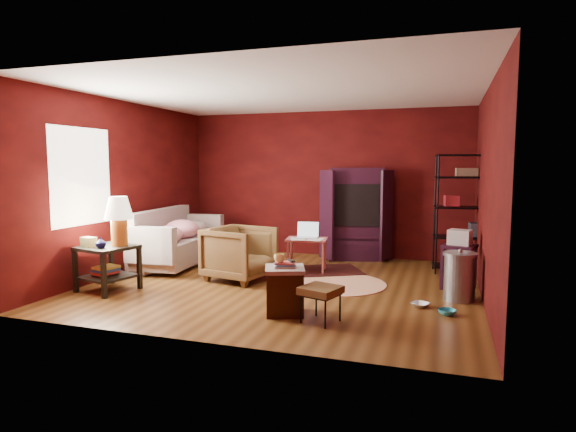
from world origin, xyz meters
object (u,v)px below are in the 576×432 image
object	(u,v)px
wire_shelving	(466,208)
laptop_desk	(307,242)
side_table	(113,235)
tv_armoire	(356,212)
armchair	(240,251)
hamper	(285,290)
sofa	(177,244)

from	to	relation	value
wire_shelving	laptop_desk	bearing A→B (deg)	-170.11
side_table	wire_shelving	bearing A→B (deg)	29.95
tv_armoire	wire_shelving	bearing A→B (deg)	-30.76
armchair	side_table	bearing A→B (deg)	140.16
hamper	wire_shelving	bearing A→B (deg)	55.02
sofa	tv_armoire	xyz separation A→B (m)	(2.91, 1.50, 0.53)
armchair	laptop_desk	world-z (taller)	armchair
armchair	side_table	xyz separation A→B (m)	(-1.42, -1.13, 0.34)
hamper	wire_shelving	distance (m)	3.74
hamper	laptop_desk	world-z (taller)	laptop_desk
side_table	hamper	distance (m)	2.69
wire_shelving	tv_armoire	bearing A→B (deg)	155.51
sofa	wire_shelving	xyz separation A→B (m)	(4.82, 0.91, 0.70)
hamper	laptop_desk	size ratio (longest dim) A/B	0.79
side_table	wire_shelving	distance (m)	5.46
hamper	tv_armoire	bearing A→B (deg)	86.91
armchair	tv_armoire	bearing A→B (deg)	-20.79
armchair	wire_shelving	xyz separation A→B (m)	(3.30, 1.59, 0.61)
armchair	wire_shelving	distance (m)	3.72
laptop_desk	tv_armoire	world-z (taller)	tv_armoire
tv_armoire	hamper	bearing A→B (deg)	-106.56
laptop_desk	tv_armoire	bearing A→B (deg)	58.93
armchair	laptop_desk	size ratio (longest dim) A/B	1.11
hamper	wire_shelving	size ratio (longest dim) A/B	0.33
sofa	armchair	bearing A→B (deg)	-93.00
hamper	side_table	bearing A→B (deg)	174.03
sofa	tv_armoire	size ratio (longest dim) A/B	1.10
tv_armoire	wire_shelving	size ratio (longest dim) A/B	0.88
hamper	tv_armoire	distance (m)	3.65
laptop_desk	sofa	bearing A→B (deg)	175.15
sofa	armchair	distance (m)	1.67
side_table	tv_armoire	size ratio (longest dim) A/B	0.77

